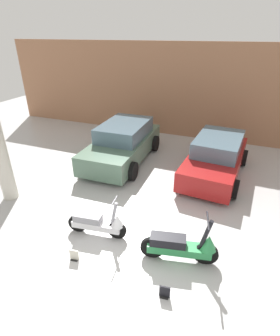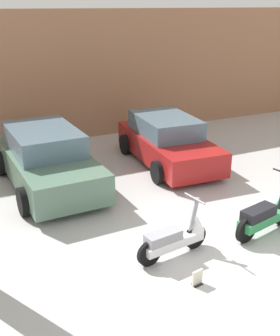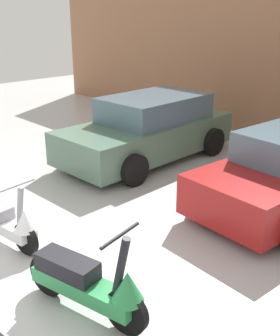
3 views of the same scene
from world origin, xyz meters
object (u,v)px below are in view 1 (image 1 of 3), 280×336
scooter_front_left (99,223)px  car_rear_center (216,157)px  placard_near_right_scooter (165,292)px  scooter_front_right (183,246)px  placard_near_left_scooter (74,255)px  car_rear_left (123,143)px

scooter_front_left → car_rear_center: car_rear_center is taller
scooter_front_left → placard_near_right_scooter: 2.20m
scooter_front_left → scooter_front_right: (2.01, -0.06, 0.04)m
car_rear_center → placard_near_left_scooter: car_rear_center is taller
scooter_front_left → placard_near_right_scooter: (1.92, -1.03, -0.25)m
car_rear_center → scooter_front_left: bearing=-23.3°
scooter_front_right → car_rear_center: (0.13, 4.19, 0.21)m
scooter_front_left → car_rear_left: (-1.23, 4.04, 0.30)m
placard_near_left_scooter → placard_near_right_scooter: same height
scooter_front_left → placard_near_left_scooter: size_ratio=5.59×
car_rear_left → scooter_front_right: bearing=36.6°
scooter_front_left → car_rear_left: car_rear_left is taller
scooter_front_left → placard_near_left_scooter: bearing=-105.6°
scooter_front_right → placard_near_right_scooter: 1.02m
scooter_front_left → placard_near_right_scooter: size_ratio=5.59×
scooter_front_left → scooter_front_right: bearing=-9.3°
placard_near_left_scooter → scooter_front_left: bearing=82.0°
car_rear_left → placard_near_left_scooter: 5.07m
scooter_front_left → scooter_front_right: size_ratio=0.90×
car_rear_center → scooter_front_right: bearing=2.3°
scooter_front_right → placard_near_right_scooter: bearing=-107.0°
scooter_front_right → placard_near_left_scooter: size_ratio=6.19×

